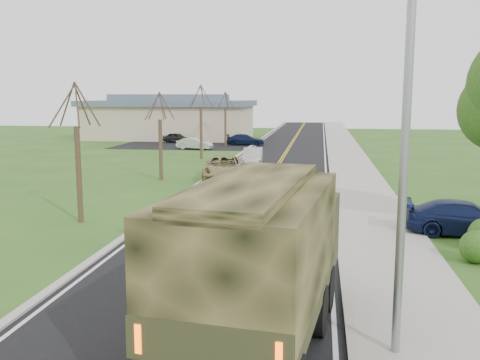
% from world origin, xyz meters
% --- Properties ---
extents(ground, '(160.00, 160.00, 0.00)m').
position_xyz_m(ground, '(0.00, 0.00, 0.00)').
color(ground, '#2B501A').
rests_on(ground, ground).
extents(road, '(8.00, 120.00, 0.01)m').
position_xyz_m(road, '(0.00, 40.00, 0.01)').
color(road, black).
rests_on(road, ground).
extents(curb_right, '(0.30, 120.00, 0.12)m').
position_xyz_m(curb_right, '(4.15, 40.00, 0.06)').
color(curb_right, '#9E998E').
rests_on(curb_right, ground).
extents(sidewalk_right, '(3.20, 120.00, 0.10)m').
position_xyz_m(sidewalk_right, '(5.90, 40.00, 0.05)').
color(sidewalk_right, '#9E998E').
rests_on(sidewalk_right, ground).
extents(curb_left, '(0.30, 120.00, 0.10)m').
position_xyz_m(curb_left, '(-4.15, 40.00, 0.05)').
color(curb_left, '#9E998E').
rests_on(curb_left, ground).
extents(street_light, '(1.65, 0.22, 8.00)m').
position_xyz_m(street_light, '(4.90, -0.50, 4.43)').
color(street_light, gray).
rests_on(street_light, ground).
extents(bare_tree_a, '(1.93, 2.26, 6.08)m').
position_xyz_m(bare_tree_a, '(-7.00, 10.00, 2.63)').
color(bare_tree_a, '#38281C').
rests_on(bare_tree_a, ground).
extents(bare_tree_b, '(1.83, 2.14, 5.73)m').
position_xyz_m(bare_tree_b, '(-7.00, 22.00, 2.48)').
color(bare_tree_b, '#38281C').
rests_on(bare_tree_b, ground).
extents(bare_tree_c, '(2.04, 2.39, 6.42)m').
position_xyz_m(bare_tree_c, '(-7.00, 34.00, 2.78)').
color(bare_tree_c, '#38281C').
rests_on(bare_tree_c, ground).
extents(bare_tree_d, '(1.88, 2.20, 5.91)m').
position_xyz_m(bare_tree_d, '(-7.00, 46.00, 2.55)').
color(bare_tree_d, '#38281C').
rests_on(bare_tree_d, ground).
extents(commercial_building, '(25.50, 21.50, 5.65)m').
position_xyz_m(commercial_building, '(-15.98, 55.97, 2.69)').
color(commercial_building, tan).
rests_on(commercial_building, ground).
extents(military_truck, '(3.57, 7.92, 3.82)m').
position_xyz_m(military_truck, '(2.11, -0.47, 2.19)').
color(military_truck, black).
rests_on(military_truck, ground).
extents(suv_champagne, '(3.27, 5.87, 1.55)m').
position_xyz_m(suv_champagne, '(-3.00, 22.97, 0.78)').
color(suv_champagne, '#938653').
rests_on(suv_champagne, ground).
extents(sedan_silver, '(1.78, 4.29, 1.38)m').
position_xyz_m(sedan_silver, '(-1.96, 30.17, 0.69)').
color(sedan_silver, '#B2B2B8').
rests_on(sedan_silver, ground).
extents(pickup_navy, '(4.81, 2.26, 1.36)m').
position_xyz_m(pickup_navy, '(9.07, 10.23, 0.68)').
color(pickup_navy, '#0F183A').
rests_on(pickup_navy, ground).
extents(lot_car_dark, '(3.69, 2.34, 1.17)m').
position_xyz_m(lot_car_dark, '(-13.38, 49.28, 0.59)').
color(lot_car_dark, black).
rests_on(lot_car_dark, ground).
extents(lot_car_silver, '(3.87, 1.95, 1.22)m').
position_xyz_m(lot_car_silver, '(-9.50, 42.00, 0.61)').
color(lot_car_silver, silver).
rests_on(lot_car_silver, ground).
extents(lot_car_navy, '(4.36, 1.98, 1.24)m').
position_xyz_m(lot_car_navy, '(-5.00, 47.48, 0.62)').
color(lot_car_navy, '#0D1832').
rests_on(lot_car_navy, ground).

